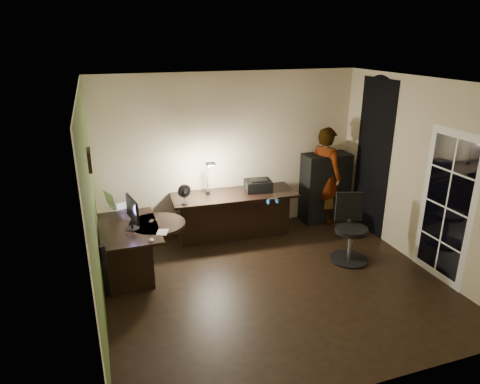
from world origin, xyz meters
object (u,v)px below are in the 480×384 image
object	(u,v)px
desk_left	(131,251)
person	(325,176)
monitor	(132,218)
office_chair	(352,230)
cabinet	(325,187)
desk_right	(234,215)

from	to	relation	value
desk_left	person	world-z (taller)	person
monitor	office_chair	bearing A→B (deg)	-21.32
desk_left	cabinet	distance (m)	3.66
cabinet	monitor	bearing A→B (deg)	-164.93
desk_right	office_chair	size ratio (longest dim) A/B	2.01
desk_right	cabinet	distance (m)	1.81
office_chair	cabinet	bearing A→B (deg)	92.96
desk_left	monitor	size ratio (longest dim) A/B	2.61
desk_right	monitor	world-z (taller)	monitor
monitor	desk_right	bearing A→B (deg)	13.63
cabinet	person	bearing A→B (deg)	-129.53
person	monitor	bearing A→B (deg)	81.27
cabinet	desk_right	bearing A→B (deg)	-174.81
cabinet	person	distance (m)	0.26
desk_right	cabinet	size ratio (longest dim) A/B	1.64
desk_left	office_chair	size ratio (longest dim) A/B	1.25
desk_left	person	distance (m)	3.63
monitor	person	xyz separation A→B (m)	(3.46, 0.87, -0.02)
desk_left	monitor	world-z (taller)	monitor
desk_left	cabinet	bearing A→B (deg)	12.86
monitor	person	distance (m)	3.57
desk_right	office_chair	world-z (taller)	office_chair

